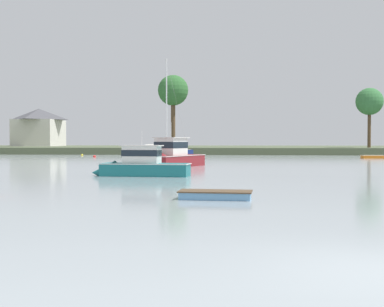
{
  "coord_description": "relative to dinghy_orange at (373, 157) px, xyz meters",
  "views": [
    {
      "loc": [
        -2.41,
        -9.55,
        2.27
      ],
      "look_at": [
        -6.75,
        37.42,
        1.11
      ],
      "focal_mm": 49.68,
      "sensor_mm": 36.0,
      "label": 1
    }
  ],
  "objects": [
    {
      "name": "ground_plane",
      "position": [
        -14.26,
        -59.39,
        -0.14
      ],
      "size": [
        494.81,
        494.81,
        0.0
      ],
      "primitive_type": "plane",
      "color": "#939EA3"
    },
    {
      "name": "far_shore_bank",
      "position": [
        -14.26,
        34.72,
        0.41
      ],
      "size": [
        222.66,
        42.04,
        1.11
      ],
      "primitive_type": "cube",
      "color": "#4C563D",
      "rests_on": "ground"
    },
    {
      "name": "dinghy_orange",
      "position": [
        0.0,
        0.0,
        0.0
      ],
      "size": [
        3.07,
        1.62,
        0.57
      ],
      "color": "orange",
      "rests_on": "ground"
    },
    {
      "name": "sailboat_navy",
      "position": [
        -27.52,
        3.7,
        0.14
      ],
      "size": [
        8.31,
        7.46,
        14.28
      ],
      "color": "navy",
      "rests_on": "ground"
    },
    {
      "name": "cruiser_maroon",
      "position": [
        -22.64,
        -24.2,
        0.46
      ],
      "size": [
        5.08,
        8.53,
        4.62
      ],
      "color": "maroon",
      "rests_on": "ground"
    },
    {
      "name": "dinghy_skyblue",
      "position": [
        -17.65,
        -48.43,
        -0.03
      ],
      "size": [
        2.9,
        1.46,
        0.45
      ],
      "color": "#669ECC",
      "rests_on": "ground"
    },
    {
      "name": "cruiser_teal",
      "position": [
        -23.3,
        -35.47,
        0.34
      ],
      "size": [
        6.55,
        2.24,
        3.47
      ],
      "color": "#196B70",
      "rests_on": "ground"
    },
    {
      "name": "mooring_buoy_yellow",
      "position": [
        -40.64,
        9.47,
        -0.08
      ],
      "size": [
        0.34,
        0.34,
        0.39
      ],
      "color": "yellow",
      "rests_on": "ground"
    },
    {
      "name": "mooring_buoy_red",
      "position": [
        -36.53,
        1.71,
        -0.07
      ],
      "size": [
        0.42,
        0.42,
        0.47
      ],
      "color": "red",
      "rests_on": "ground"
    },
    {
      "name": "shore_tree_center_left",
      "position": [
        4.2,
        20.01,
        8.41
      ],
      "size": [
        4.43,
        4.43,
        9.74
      ],
      "color": "brown",
      "rests_on": "far_shore_bank"
    },
    {
      "name": "shore_tree_center",
      "position": [
        -28.16,
        20.62,
        10.48
      ],
      "size": [
        5.18,
        5.18,
        12.28
      ],
      "color": "brown",
      "rests_on": "far_shore_bank"
    },
    {
      "name": "cottage_hillside",
      "position": [
        -59.0,
        39.25,
        5.02
      ],
      "size": [
        9.09,
        10.66,
        7.84
      ],
      "color": "silver",
      "rests_on": "far_shore_bank"
    }
  ]
}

